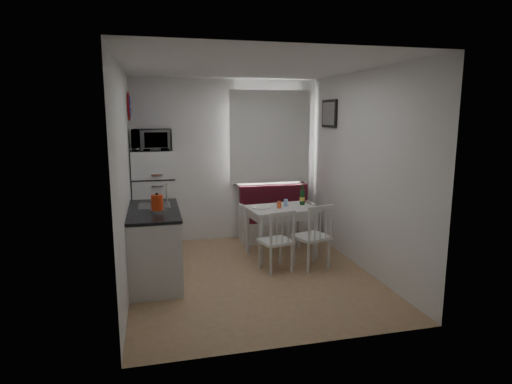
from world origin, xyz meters
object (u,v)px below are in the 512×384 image
at_px(bench, 276,222).
at_px(chair_right, 314,230).
at_px(chair_left, 278,235).
at_px(wine_bottle, 302,195).
at_px(kitchen_counter, 155,244).
at_px(dining_table, 281,213).
at_px(microwave, 152,140).
at_px(fridge, 154,201).
at_px(kettle, 157,203).

bearing_deg(bench, chair_right, -86.87).
relative_size(chair_left, chair_right, 0.92).
height_order(chair_right, wine_bottle, wine_bottle).
bearing_deg(wine_bottle, chair_right, -97.49).
relative_size(bench, wine_bottle, 4.02).
xyz_separation_m(kitchen_counter, dining_table, (1.80, 0.51, 0.19)).
bearing_deg(microwave, wine_bottle, -15.30).
distance_m(fridge, kettle, 1.42).
xyz_separation_m(dining_table, fridge, (-1.78, 0.73, 0.12)).
bearing_deg(fridge, chair_right, -34.50).
xyz_separation_m(dining_table, wine_bottle, (0.35, 0.10, 0.23)).
bearing_deg(microwave, chair_right, -33.53).
xyz_separation_m(kitchen_counter, chair_right, (2.05, -0.15, 0.09)).
bearing_deg(bench, microwave, -175.34).
distance_m(dining_table, chair_left, 0.71).
bearing_deg(chair_right, chair_left, 163.01).
xyz_separation_m(bench, dining_table, (-0.17, -0.84, 0.35)).
height_order(bench, chair_left, bench).
relative_size(kitchen_counter, dining_table, 1.28).
bearing_deg(kettle, kitchen_counter, 108.22).
xyz_separation_m(kettle, wine_bottle, (2.10, 0.76, -0.14)).
bearing_deg(wine_bottle, bench, 103.82).
distance_m(chair_left, chair_right, 0.50).
bearing_deg(bench, chair_left, -105.61).
relative_size(bench, fridge, 0.81).
height_order(bench, fridge, fridge).
bearing_deg(kitchen_counter, chair_left, -5.29).
height_order(chair_right, kettle, kettle).
height_order(fridge, microwave, microwave).
distance_m(chair_left, wine_bottle, 1.03).
height_order(dining_table, fridge, fridge).
height_order(bench, wine_bottle, wine_bottle).
relative_size(kitchen_counter, wine_bottle, 4.34).
relative_size(dining_table, wine_bottle, 3.39).
xyz_separation_m(kitchen_counter, fridge, (0.02, 1.24, 0.30)).
bearing_deg(chair_right, kettle, 163.67).
distance_m(chair_right, kettle, 2.05).
height_order(bench, chair_right, chair_right).
xyz_separation_m(dining_table, chair_left, (-0.25, -0.66, -0.13)).
relative_size(dining_table, chair_right, 2.03).
height_order(dining_table, wine_bottle, wine_bottle).
bearing_deg(fridge, kitchen_counter, -90.90).
height_order(dining_table, chair_right, chair_right).
xyz_separation_m(microwave, kettle, (0.03, -1.34, -0.66)).
bearing_deg(dining_table, kettle, -165.72).
xyz_separation_m(chair_right, fridge, (-2.03, 1.39, 0.21)).
distance_m(chair_left, fridge, 2.08).
distance_m(kitchen_counter, kettle, 0.58).
bearing_deg(microwave, kitchen_counter, -90.94).
height_order(kitchen_counter, microwave, microwave).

